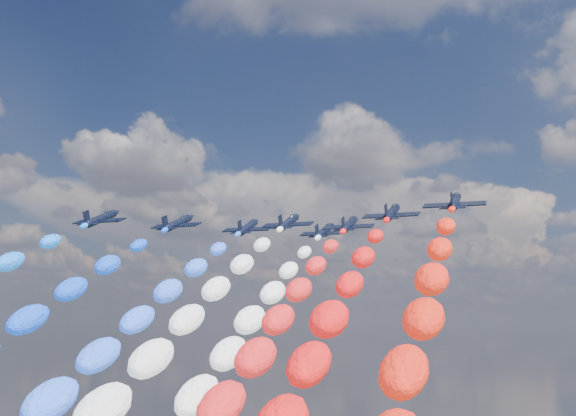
% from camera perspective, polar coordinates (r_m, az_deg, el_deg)
% --- Properties ---
extents(jet_0, '(9.73, 13.17, 7.26)m').
position_cam_1_polar(jet_0, '(134.71, -14.65, -0.83)').
color(jet_0, black).
extents(jet_1, '(10.40, 13.66, 7.26)m').
position_cam_1_polar(jet_1, '(138.01, -8.77, -1.21)').
color(jet_1, black).
extents(jet_2, '(10.07, 13.42, 7.26)m').
position_cam_1_polar(jet_2, '(142.41, -3.22, -1.54)').
color(jet_2, black).
extents(jet_3, '(9.83, 13.24, 7.26)m').
position_cam_1_polar(jet_3, '(135.12, 0.05, -1.15)').
color(jet_3, black).
extents(jet_4, '(10.47, 13.70, 7.26)m').
position_cam_1_polar(jet_4, '(148.17, 2.92, -1.84)').
color(jet_4, black).
extents(jet_5, '(9.83, 13.25, 7.26)m').
position_cam_1_polar(jet_5, '(138.57, 4.89, -1.32)').
color(jet_5, black).
extents(jet_6, '(9.97, 13.35, 7.26)m').
position_cam_1_polar(jet_6, '(124.63, 8.25, -0.38)').
color(jet_6, black).
extents(jet_7, '(9.71, 13.16, 7.26)m').
position_cam_1_polar(jet_7, '(115.31, 13.12, 0.47)').
color(jet_7, black).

